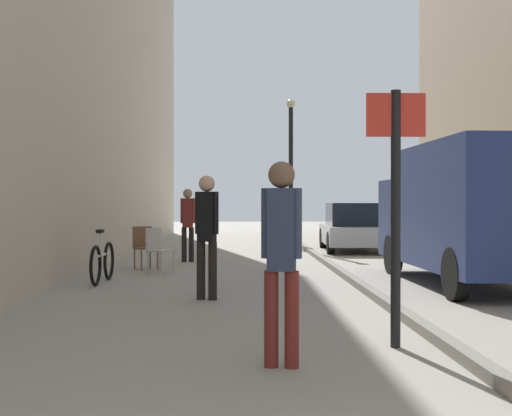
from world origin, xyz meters
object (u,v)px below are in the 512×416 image
Objects in this scene: pedestrian_main_foreground at (188,220)px; lamp_post at (291,163)px; pedestrian_mid_block at (207,228)px; cafe_chair_by_doorway at (158,247)px; street_sign_post at (396,195)px; pedestrian_far_crossing at (281,249)px; cafe_chair_near_window at (144,244)px; bicycle_leaning at (102,262)px; parked_car at (354,227)px; delivery_van at (468,211)px.

pedestrian_main_foreground is 6.08m from lamp_post.
pedestrian_mid_block reaches higher than cafe_chair_by_doorway.
lamp_post reaches higher than pedestrian_mid_block.
pedestrian_main_foreground is 0.69× the size of street_sign_post.
pedestrian_far_crossing is at bearing -94.57° from lamp_post.
pedestrian_mid_block is at bearing 76.33° from cafe_chair_near_window.
pedestrian_far_crossing reaches higher than cafe_chair_by_doorway.
pedestrian_mid_block is 5.13m from cafe_chair_near_window.
lamp_post is 8.17m from cafe_chair_near_window.
pedestrian_far_crossing reaches higher than bicycle_leaning.
parked_car is 8.42m from cafe_chair_by_doorway.
parked_car is at bearing -90.86° from pedestrian_far_crossing.
pedestrian_far_crossing is 0.33× the size of delivery_van.
pedestrian_mid_block is at bearing -58.95° from street_sign_post.
pedestrian_mid_block is 12.09m from lamp_post.
street_sign_post is (-2.48, -5.26, 0.23)m from delivery_van.
pedestrian_far_crossing is 0.43× the size of parked_car.
cafe_chair_by_doorway is (-3.35, -7.82, -2.18)m from lamp_post.
parked_car is 2.42× the size of bicycle_leaning.
street_sign_post is 15.34m from lamp_post.
lamp_post is 5.06× the size of cafe_chair_by_doorway.
cafe_chair_near_window is (-2.45, 9.20, -0.51)m from pedestrian_far_crossing.
pedestrian_far_crossing is at bearing -122.14° from delivery_van.
lamp_post is (-1.82, 1.18, 2.01)m from parked_car.
cafe_chair_near_window is at bearing -119.45° from cafe_chair_by_doorway.
bicycle_leaning is at bearing -122.98° from parked_car.
cafe_chair_near_window is (-5.56, -5.76, -0.17)m from parked_car.
cafe_chair_near_window is at bearing 71.11° from pedestrian_main_foreground.
pedestrian_mid_block is 3.10m from bicycle_leaning.
pedestrian_far_crossing reaches higher than pedestrian_main_foreground.
pedestrian_far_crossing is 9.54m from cafe_chair_near_window.
delivery_van is (5.32, -4.97, 0.28)m from pedestrian_main_foreground.
cafe_chair_by_doorway is (-5.75, 2.22, -0.77)m from delivery_van.
street_sign_post reaches higher than pedestrian_main_foreground.
street_sign_post reaches higher than delivery_van.
pedestrian_main_foreground reaches higher than bicycle_leaning.
street_sign_post is 7.16m from bicycle_leaning.
lamp_post is (2.15, 11.79, 1.64)m from pedestrian_mid_block.
lamp_post is at bearing -150.16° from cafe_chair_near_window.
bicycle_leaning is at bearing -54.25° from street_sign_post.
cafe_chair_by_doorway is (-2.06, 8.32, -0.51)m from pedestrian_far_crossing.
cafe_chair_by_doorway is at bearing 124.61° from pedestrian_mid_block.
pedestrian_main_foreground is at bearing -145.41° from cafe_chair_near_window.
delivery_van reaches higher than bicycle_leaning.
pedestrian_main_foreground is 1.92× the size of cafe_chair_near_window.
pedestrian_far_crossing is at bearing 103.09° from pedestrian_main_foreground.
street_sign_post is at bearing -41.71° from pedestrian_mid_block.
parked_car is (4.75, 3.89, -0.33)m from pedestrian_main_foreground.
pedestrian_far_crossing reaches higher than cafe_chair_near_window.
pedestrian_main_foreground is 0.42× the size of parked_car.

